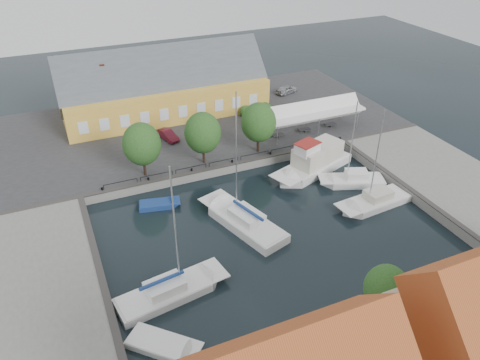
# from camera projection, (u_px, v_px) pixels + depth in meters

# --- Properties ---
(ground) EXTENTS (140.00, 140.00, 0.00)m
(ground) POSITION_uv_depth(u_px,v_px,m) (264.00, 222.00, 46.80)
(ground) COLOR black
(ground) RESTS_ON ground
(north_quay) EXTENTS (56.00, 26.00, 1.00)m
(north_quay) POSITION_uv_depth(u_px,v_px,m) (191.00, 127.00, 64.49)
(north_quay) COLOR #2D2D30
(north_quay) RESTS_ON ground
(west_quay) EXTENTS (12.00, 24.00, 1.00)m
(west_quay) POSITION_uv_depth(u_px,v_px,m) (29.00, 296.00, 37.51)
(west_quay) COLOR slate
(west_quay) RESTS_ON ground
(east_quay) EXTENTS (12.00, 24.00, 1.00)m
(east_quay) POSITION_uv_depth(u_px,v_px,m) (448.00, 181.00, 52.44)
(east_quay) COLOR slate
(east_quay) RESTS_ON ground
(quay_edge_fittings) EXTENTS (56.00, 24.72, 0.40)m
(quay_edge_fittings) POSITION_uv_depth(u_px,v_px,m) (245.00, 189.00, 49.96)
(quay_edge_fittings) COLOR #383533
(quay_edge_fittings) RESTS_ON north_quay
(warehouse) EXTENTS (28.56, 14.00, 9.55)m
(warehouse) POSITION_uv_depth(u_px,v_px,m) (160.00, 90.00, 65.73)
(warehouse) COLOR gold
(warehouse) RESTS_ON north_quay
(tent_canopy) EXTENTS (14.00, 4.00, 2.83)m
(tent_canopy) POSITION_uv_depth(u_px,v_px,m) (312.00, 112.00, 60.93)
(tent_canopy) COLOR white
(tent_canopy) RESTS_ON north_quay
(quay_trees) EXTENTS (18.20, 4.20, 6.30)m
(quay_trees) POSITION_uv_depth(u_px,v_px,m) (203.00, 133.00, 52.93)
(quay_trees) COLOR black
(quay_trees) RESTS_ON north_quay
(car_silver) EXTENTS (4.08, 2.63, 1.29)m
(car_silver) POSITION_uv_depth(u_px,v_px,m) (287.00, 90.00, 73.52)
(car_silver) COLOR #A6A9AE
(car_silver) RESTS_ON north_quay
(car_red) EXTENTS (2.25, 3.95, 1.23)m
(car_red) POSITION_uv_depth(u_px,v_px,m) (168.00, 135.00, 59.83)
(car_red) COLOR maroon
(car_red) RESTS_ON north_quay
(center_sailboat) EXTENTS (6.05, 10.90, 14.28)m
(center_sailboat) POSITION_uv_depth(u_px,v_px,m) (244.00, 222.00, 46.08)
(center_sailboat) COLOR white
(center_sailboat) RESTS_ON ground
(trawler) EXTENTS (11.56, 6.79, 5.00)m
(trawler) POSITION_uv_depth(u_px,v_px,m) (314.00, 163.00, 54.84)
(trawler) COLOR white
(trawler) RESTS_ON ground
(east_boat_a) EXTENTS (7.67, 4.89, 10.58)m
(east_boat_a) POSITION_uv_depth(u_px,v_px,m) (353.00, 182.00, 52.75)
(east_boat_a) COLOR white
(east_boat_a) RESTS_ON ground
(east_boat_b) EXTENTS (8.68, 3.52, 11.52)m
(east_boat_b) POSITION_uv_depth(u_px,v_px,m) (374.00, 203.00, 49.18)
(east_boat_b) COLOR white
(east_boat_b) RESTS_ON ground
(west_boat_d) EXTENTS (9.76, 4.27, 12.52)m
(west_boat_d) POSITION_uv_depth(u_px,v_px,m) (170.00, 293.00, 38.09)
(west_boat_d) COLOR white
(west_boat_d) RESTS_ON ground
(launch_sw) EXTENTS (5.41, 5.32, 0.98)m
(launch_sw) POSITION_uv_depth(u_px,v_px,m) (163.00, 346.00, 33.84)
(launch_sw) COLOR white
(launch_sw) RESTS_ON ground
(launch_nw) EXTENTS (4.52, 2.57, 0.88)m
(launch_nw) POSITION_uv_depth(u_px,v_px,m) (159.00, 205.00, 49.04)
(launch_nw) COLOR navy
(launch_nw) RESTS_ON ground
(townhouses) EXTENTS (36.30, 8.50, 12.00)m
(townhouses) POSITION_uv_depth(u_px,v_px,m) (479.00, 358.00, 26.26)
(townhouses) COLOR #B5AB8B
(townhouses) RESTS_ON south_bank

